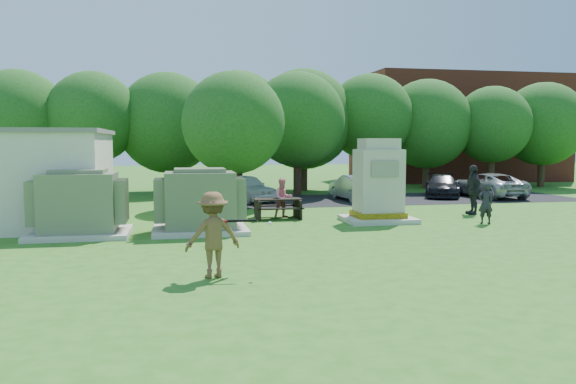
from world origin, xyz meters
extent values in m
plane|color=#2D6619|center=(0.00, 0.00, 0.00)|extent=(120.00, 120.00, 0.00)
cube|color=maroon|center=(18.00, 27.00, 4.00)|extent=(15.00, 8.00, 8.00)
cube|color=#232326|center=(7.00, 13.50, 0.01)|extent=(20.00, 6.00, 0.01)
cube|color=beige|center=(-6.50, 4.50, 0.07)|extent=(3.00, 2.40, 0.15)
cube|color=#667251|center=(-6.50, 4.50, 1.05)|extent=(2.20, 1.80, 1.80)
cube|color=#667251|center=(-6.50, 4.50, 2.01)|extent=(1.60, 1.30, 0.12)
cube|color=#667251|center=(-7.77, 4.50, 1.07)|extent=(0.32, 1.50, 1.35)
cube|color=#667251|center=(-5.23, 4.50, 1.07)|extent=(0.32, 1.50, 1.35)
cube|color=beige|center=(-2.80, 4.50, 0.07)|extent=(3.00, 2.40, 0.15)
cube|color=#5C6849|center=(-2.80, 4.50, 1.05)|extent=(2.20, 1.80, 1.80)
cube|color=#5C6849|center=(-2.80, 4.50, 2.01)|extent=(1.60, 1.30, 0.12)
cube|color=#5C6849|center=(-4.07, 4.50, 1.07)|extent=(0.32, 1.50, 1.35)
cube|color=#5C6849|center=(-1.53, 4.50, 1.07)|extent=(0.32, 1.50, 1.35)
cube|color=beige|center=(3.70, 5.70, 0.09)|extent=(2.50, 2.05, 0.17)
cube|color=yellow|center=(3.70, 5.70, 0.27)|extent=(1.76, 1.42, 0.20)
cube|color=#BCB09B|center=(3.70, 5.70, 1.51)|extent=(1.59, 1.25, 2.27)
cube|color=#BCB09B|center=(3.70, 5.70, 2.85)|extent=(1.31, 1.02, 0.40)
cube|color=gray|center=(3.70, 5.04, 1.97)|extent=(1.02, 0.05, 0.57)
cube|color=black|center=(0.23, 7.22, 0.74)|extent=(1.79, 0.70, 0.06)
cube|color=black|center=(0.23, 7.77, 0.44)|extent=(1.79, 0.25, 0.05)
cube|color=black|center=(0.23, 6.67, 0.44)|extent=(1.79, 0.25, 0.05)
cube|color=black|center=(-0.54, 7.22, 0.37)|extent=(0.08, 1.35, 0.74)
cube|color=black|center=(1.01, 7.22, 0.37)|extent=(0.08, 1.35, 0.74)
imported|color=brown|center=(-2.78, -1.76, 0.92)|extent=(1.31, 0.91, 1.85)
imported|color=black|center=(7.25, 4.39, 0.74)|extent=(0.58, 0.42, 1.48)
imported|color=pink|center=(0.50, 7.52, 0.76)|extent=(0.82, 0.68, 1.52)
imported|color=#222227|center=(8.20, 6.97, 1.00)|extent=(0.58, 1.21, 2.00)
imported|color=white|center=(-0.21, 13.75, 0.68)|extent=(3.13, 4.28, 1.36)
imported|color=#B0B0B5|center=(5.21, 13.13, 0.65)|extent=(1.71, 4.03, 1.29)
imported|color=black|center=(10.41, 14.08, 0.60)|extent=(3.20, 4.44, 1.20)
imported|color=#AAAAAF|center=(12.64, 13.31, 0.65)|extent=(2.52, 4.81, 1.29)
cylinder|color=black|center=(-2.26, -1.78, 1.21)|extent=(0.85, 0.09, 0.06)
cylinder|color=maroon|center=(-2.59, -1.84, 1.21)|extent=(0.22, 0.07, 0.06)
sphere|color=white|center=(-1.55, -1.80, 1.14)|extent=(0.09, 0.09, 0.09)
cylinder|color=#47301E|center=(-12.00, 19.40, 1.20)|extent=(0.44, 0.44, 2.40)
sphere|color=#235B1C|center=(-12.00, 19.40, 4.08)|extent=(5.60, 5.60, 5.60)
cylinder|color=#47301E|center=(-8.00, 18.80, 1.40)|extent=(0.44, 0.44, 2.80)
sphere|color=#235B1C|center=(-8.00, 18.80, 4.30)|extent=(5.00, 5.00, 5.00)
cylinder|color=#47301E|center=(-4.00, 19.60, 1.15)|extent=(0.44, 0.44, 2.30)
sphere|color=#235B1C|center=(-4.00, 19.60, 4.04)|extent=(5.80, 5.80, 5.80)
cylinder|color=#47301E|center=(0.00, 18.70, 1.35)|extent=(0.44, 0.44, 2.70)
sphere|color=#235B1C|center=(0.00, 18.70, 4.32)|extent=(5.40, 5.40, 5.40)
cylinder|color=#47301E|center=(4.00, 19.30, 1.25)|extent=(0.44, 0.44, 2.50)
sphere|color=#235B1C|center=(4.00, 19.30, 4.30)|extent=(6.00, 6.00, 6.00)
cylinder|color=#47301E|center=(8.00, 18.90, 1.45)|extent=(0.44, 0.44, 2.90)
sphere|color=#235B1C|center=(8.00, 18.90, 4.46)|extent=(5.20, 5.20, 5.20)
cylinder|color=#47301E|center=(12.00, 19.50, 1.20)|extent=(0.44, 0.44, 2.40)
sphere|color=#235B1C|center=(12.00, 19.50, 4.08)|extent=(5.60, 5.60, 5.60)
cylinder|color=#47301E|center=(16.00, 18.60, 1.30)|extent=(0.44, 0.44, 2.60)
sphere|color=#235B1C|center=(16.00, 18.60, 4.04)|extent=(4.80, 4.80, 4.80)
cylinder|color=#47301E|center=(20.00, 19.20, 1.25)|extent=(0.44, 0.44, 2.50)
sphere|color=#235B1C|center=(20.00, 19.20, 4.12)|extent=(5.40, 5.40, 5.40)
cylinder|color=#47301E|center=(-1.00, 11.50, 1.20)|extent=(0.44, 0.44, 2.40)
sphere|color=#235B1C|center=(-1.00, 11.50, 3.78)|extent=(4.60, 4.60, 4.60)
cylinder|color=#47301E|center=(3.00, 16.50, 1.30)|extent=(0.44, 0.44, 2.60)
sphere|color=#235B1C|center=(3.00, 16.50, 4.16)|extent=(5.20, 5.20, 5.20)
camera|label=1|loc=(-3.51, -13.71, 2.88)|focal=35.00mm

